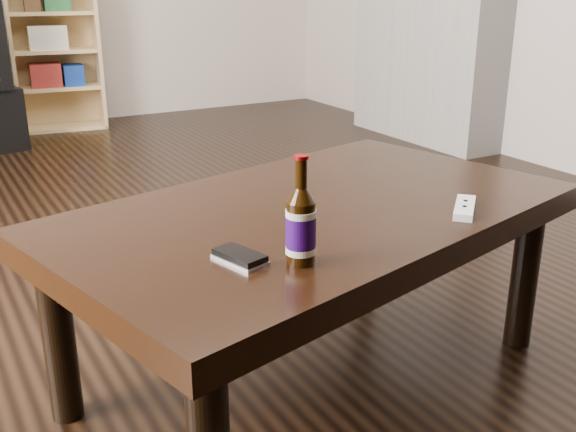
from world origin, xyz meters
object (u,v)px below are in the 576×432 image
beer_bottle (301,226)px  remote (465,208)px  phone (240,257)px  bookshelf (54,47)px  coffee_table (315,230)px

beer_bottle → remote: bearing=7.9°
beer_bottle → remote: 0.53m
beer_bottle → phone: size_ratio=1.75×
bookshelf → coffee_table: 3.75m
phone → beer_bottle: bearing=-48.9°
bookshelf → remote: bearing=-80.1°
beer_bottle → phone: (-0.11, 0.07, -0.07)m
coffee_table → remote: 0.38m
coffee_table → beer_bottle: (-0.22, -0.30, 0.15)m
remote → coffee_table: bearing=-169.9°
bookshelf → coffee_table: bearing=-84.6°
bookshelf → remote: bookshelf is taller
beer_bottle → phone: 0.14m
bookshelf → remote: 3.97m
phone → remote: size_ratio=0.85×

